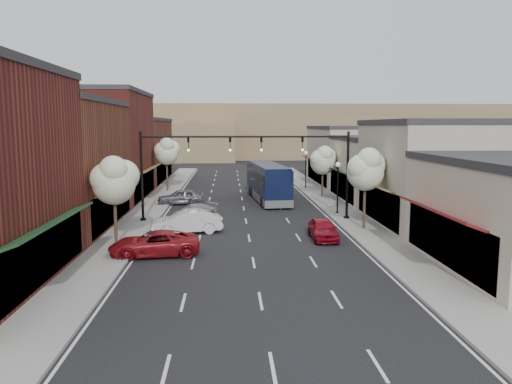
{
  "coord_description": "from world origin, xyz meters",
  "views": [
    {
      "loc": [
        -1.31,
        -30.53,
        7.49
      ],
      "look_at": [
        0.83,
        8.73,
        2.2
      ],
      "focal_mm": 35.0,
      "sensor_mm": 36.0,
      "label": 1
    }
  ],
  "objects": [
    {
      "name": "signal_mast_left",
      "position": [
        -5.62,
        8.0,
        4.62
      ],
      "size": [
        8.22,
        0.46,
        7.0
      ],
      "color": "black",
      "rests_on": "ground"
    },
    {
      "name": "ground",
      "position": [
        0.0,
        0.0,
        0.0
      ],
      "size": [
        160.0,
        160.0,
        0.0
      ],
      "primitive_type": "plane",
      "color": "black",
      "rests_on": "ground"
    },
    {
      "name": "bldg_right_midfar",
      "position": [
        13.7,
        18.0,
        3.17
      ],
      "size": [
        9.14,
        12.1,
        6.4
      ],
      "color": "beige",
      "rests_on": "ground"
    },
    {
      "name": "signal_mast_right",
      "position": [
        5.62,
        8.0,
        4.62
      ],
      "size": [
        8.22,
        0.46,
        7.0
      ],
      "color": "black",
      "rests_on": "ground"
    },
    {
      "name": "parked_car_d",
      "position": [
        -5.91,
        16.53,
        0.73
      ],
      "size": [
        4.47,
        2.17,
        1.47
      ],
      "primitive_type": "imported",
      "rotation": [
        0.0,
        0.0,
        -1.47
      ],
      "color": "slate",
      "rests_on": "ground"
    },
    {
      "name": "tree_left_near",
      "position": [
        -8.25,
        -0.06,
        4.22
      ],
      "size": [
        2.85,
        2.65,
        5.69
      ],
      "color": "#47382B",
      "rests_on": "ground"
    },
    {
      "name": "red_hatchback",
      "position": [
        4.86,
        1.43,
        0.7
      ],
      "size": [
        1.7,
        4.14,
        1.41
      ],
      "primitive_type": "imported",
      "rotation": [
        0.0,
        0.0,
        -0.01
      ],
      "color": "maroon",
      "rests_on": "ground"
    },
    {
      "name": "sidewalk_right",
      "position": [
        8.4,
        18.5,
        0.07
      ],
      "size": [
        2.8,
        73.0,
        0.15
      ],
      "primitive_type": "cube",
      "color": "gray",
      "rests_on": "ground"
    },
    {
      "name": "tree_right_near",
      "position": [
        8.35,
        3.94,
        4.45
      ],
      "size": [
        2.85,
        2.65,
        5.95
      ],
      "color": "#47382B",
      "rests_on": "ground"
    },
    {
      "name": "parked_car_a",
      "position": [
        -5.63,
        -2.23,
        0.72
      ],
      "size": [
        5.42,
        2.99,
        1.44
      ],
      "primitive_type": "imported",
      "rotation": [
        0.0,
        0.0,
        -1.45
      ],
      "color": "maroon",
      "rests_on": "ground"
    },
    {
      "name": "hill_near",
      "position": [
        -25.0,
        78.0,
        4.0
      ],
      "size": [
        50.0,
        20.0,
        8.0
      ],
      "primitive_type": "cube",
      "color": "#7A6647",
      "rests_on": "ground"
    },
    {
      "name": "tree_right_far",
      "position": [
        8.35,
        19.94,
        3.99
      ],
      "size": [
        2.85,
        2.65,
        5.43
      ],
      "color": "#47382B",
      "rests_on": "ground"
    },
    {
      "name": "bldg_left_midfar",
      "position": [
        -14.24,
        20.0,
        5.4
      ],
      "size": [
        10.14,
        14.1,
        10.9
      ],
      "color": "maroon",
      "rests_on": "ground"
    },
    {
      "name": "hill_far",
      "position": [
        0.0,
        90.0,
        6.0
      ],
      "size": [
        120.0,
        30.0,
        12.0
      ],
      "primitive_type": "cube",
      "color": "#7A6647",
      "rests_on": "ground"
    },
    {
      "name": "coach_bus",
      "position": [
        2.53,
        18.64,
        1.9
      ],
      "size": [
        3.72,
        12.09,
        3.64
      ],
      "rotation": [
        0.0,
        0.0,
        0.1
      ],
      "color": "#0C1432",
      "rests_on": "ground"
    },
    {
      "name": "bldg_right_far",
      "position": [
        13.71,
        32.0,
        3.66
      ],
      "size": [
        9.14,
        16.1,
        7.4
      ],
      "color": "#B6AB9C",
      "rests_on": "ground"
    },
    {
      "name": "curb_right",
      "position": [
        7.0,
        18.5,
        0.07
      ],
      "size": [
        0.25,
        73.0,
        0.17
      ],
      "primitive_type": "cube",
      "color": "gray",
      "rests_on": "ground"
    },
    {
      "name": "parked_car_b",
      "position": [
        -4.29,
        3.78,
        0.81
      ],
      "size": [
        5.15,
        2.65,
        1.62
      ],
      "primitive_type": "imported",
      "rotation": [
        0.0,
        0.0,
        -1.37
      ],
      "color": "silver",
      "rests_on": "ground"
    },
    {
      "name": "bldg_left_far",
      "position": [
        -14.22,
        36.0,
        4.16
      ],
      "size": [
        10.14,
        18.1,
        8.4
      ],
      "color": "brown",
      "rests_on": "ground"
    },
    {
      "name": "curb_left",
      "position": [
        -7.0,
        18.5,
        0.07
      ],
      "size": [
        0.25,
        73.0,
        0.17
      ],
      "primitive_type": "cube",
      "color": "gray",
      "rests_on": "ground"
    },
    {
      "name": "parked_car_c",
      "position": [
        -4.2,
        8.99,
        0.6
      ],
      "size": [
        4.3,
        3.84,
        1.2
      ],
      "primitive_type": "imported",
      "rotation": [
        0.0,
        0.0,
        -0.92
      ],
      "color": "#9F9FA4",
      "rests_on": "ground"
    },
    {
      "name": "lamp_post_near",
      "position": [
        7.8,
        10.5,
        3.01
      ],
      "size": [
        0.44,
        0.44,
        4.44
      ],
      "color": "black",
      "rests_on": "ground"
    },
    {
      "name": "bldg_left_midnear",
      "position": [
        -14.23,
        6.0,
        4.66
      ],
      "size": [
        10.14,
        14.1,
        9.4
      ],
      "color": "brown",
      "rests_on": "ground"
    },
    {
      "name": "tree_left_far",
      "position": [
        -8.25,
        25.94,
        4.6
      ],
      "size": [
        2.85,
        2.65,
        6.13
      ],
      "color": "#47382B",
      "rests_on": "ground"
    },
    {
      "name": "lamp_post_far",
      "position": [
        7.8,
        28.0,
        3.01
      ],
      "size": [
        0.44,
        0.44,
        4.44
      ],
      "color": "black",
      "rests_on": "ground"
    },
    {
      "name": "bldg_right_midnear",
      "position": [
        13.72,
        6.0,
        3.91
      ],
      "size": [
        9.14,
        12.1,
        7.9
      ],
      "color": "#B6AB9C",
      "rests_on": "ground"
    },
    {
      "name": "sidewalk_left",
      "position": [
        -8.4,
        18.5,
        0.07
      ],
      "size": [
        2.8,
        73.0,
        0.15
      ],
      "primitive_type": "cube",
      "color": "gray",
      "rests_on": "ground"
    }
  ]
}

